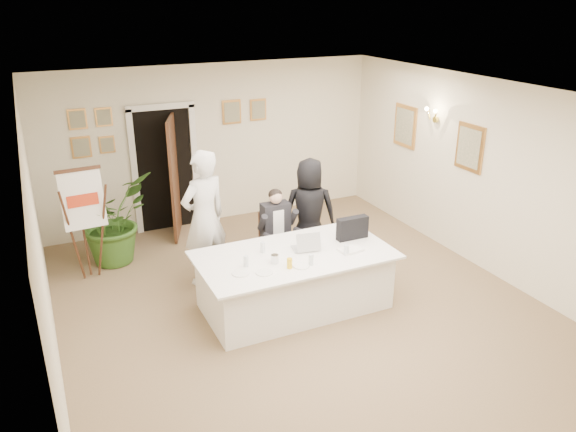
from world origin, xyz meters
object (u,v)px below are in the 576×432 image
(laptop_bag, at_px, (352,228))
(oj_glass, at_px, (290,263))
(seated_man, at_px, (277,231))
(standing_woman, at_px, (309,212))
(steel_jug, at_px, (275,259))
(standing_man, at_px, (204,218))
(paper_stack, at_px, (350,250))
(conference_table, at_px, (294,280))
(potted_palm, at_px, (111,220))
(laptop, at_px, (305,239))
(flip_chart, at_px, (86,230))

(laptop_bag, height_order, oj_glass, laptop_bag)
(seated_man, bearing_deg, standing_woman, 3.58)
(laptop_bag, height_order, steel_jug, laptop_bag)
(standing_man, relative_size, standing_woman, 1.19)
(steel_jug, bearing_deg, standing_woman, 48.39)
(steel_jug, bearing_deg, oj_glass, -62.90)
(paper_stack, bearing_deg, conference_table, 161.57)
(conference_table, xyz_separation_m, potted_palm, (-1.93, 2.45, 0.28))
(potted_palm, bearing_deg, standing_man, -49.31)
(potted_palm, height_order, oj_glass, potted_palm)
(conference_table, bearing_deg, oj_glass, -124.21)
(laptop, bearing_deg, oj_glass, -124.55)
(seated_man, bearing_deg, paper_stack, -76.02)
(seated_man, relative_size, standing_man, 0.66)
(standing_man, bearing_deg, laptop_bag, 129.69)
(flip_chart, distance_m, laptop_bag, 3.75)
(potted_palm, relative_size, oj_glass, 10.43)
(standing_man, relative_size, potted_palm, 1.44)
(laptop, distance_m, laptop_bag, 0.73)
(laptop_bag, relative_size, steel_jug, 4.01)
(seated_man, xyz_separation_m, standing_man, (-1.04, 0.13, 0.33))
(laptop, relative_size, oj_glass, 2.65)
(oj_glass, bearing_deg, potted_palm, 121.36)
(potted_palm, distance_m, laptop_bag, 3.70)
(conference_table, height_order, laptop, laptop)
(conference_table, relative_size, seated_man, 1.93)
(seated_man, bearing_deg, laptop, -98.51)
(flip_chart, relative_size, paper_stack, 5.51)
(flip_chart, bearing_deg, paper_stack, -36.15)
(oj_glass, bearing_deg, flip_chart, 132.17)
(conference_table, xyz_separation_m, standing_man, (-0.83, 1.17, 0.58))
(seated_man, relative_size, steel_jug, 11.82)
(standing_woman, bearing_deg, standing_man, 24.17)
(flip_chart, relative_size, oj_glass, 12.67)
(laptop_bag, bearing_deg, standing_woman, 96.78)
(flip_chart, distance_m, oj_glass, 3.13)
(standing_woman, distance_m, potted_palm, 3.03)
(flip_chart, relative_size, standing_woman, 1.00)
(potted_palm, relative_size, laptop, 3.93)
(laptop_bag, distance_m, steel_jug, 1.28)
(laptop, distance_m, paper_stack, 0.61)
(seated_man, distance_m, laptop, 0.99)
(seated_man, bearing_deg, potted_palm, 139.80)
(laptop, bearing_deg, conference_table, -145.52)
(standing_man, distance_m, laptop_bag, 2.04)
(standing_man, bearing_deg, laptop, 114.19)
(flip_chart, xyz_separation_m, standing_man, (1.50, -0.81, 0.21))
(standing_woman, height_order, potted_palm, standing_woman)
(conference_table, height_order, steel_jug, steel_jug)
(conference_table, relative_size, laptop, 7.28)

